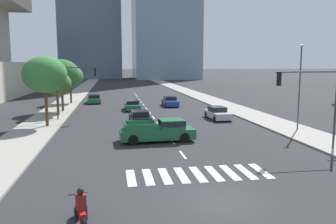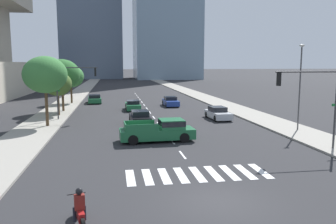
{
  "view_description": "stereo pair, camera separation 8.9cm",
  "coord_description": "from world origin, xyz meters",
  "px_view_note": "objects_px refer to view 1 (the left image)",
  "views": [
    {
      "loc": [
        -4.47,
        -13.47,
        5.88
      ],
      "look_at": [
        0.0,
        13.73,
        2.0
      ],
      "focal_mm": 36.4,
      "sensor_mm": 36.0,
      "label": 1
    },
    {
      "loc": [
        -4.38,
        -13.49,
        5.88
      ],
      "look_at": [
        0.0,
        13.73,
        2.0
      ],
      "focal_mm": 36.4,
      "sensor_mm": 36.0,
      "label": 2
    }
  ],
  "objects_px": {
    "traffic_signal_far": "(72,81)",
    "street_lamp_east": "(300,81)",
    "pickup_truck": "(161,131)",
    "sedan_black_1": "(140,118)",
    "street_tree_second": "(57,84)",
    "sedan_green_3": "(94,99)",
    "street_tree_third": "(61,74)",
    "traffic_signal_near": "(314,92)",
    "sedan_green_2": "(132,105)",
    "motorcycle_lead": "(81,211)",
    "sedan_silver_0": "(218,113)",
    "street_tree_nearest": "(45,75)",
    "street_tree_fourth": "(70,77)",
    "sedan_blue_4": "(170,102)"
  },
  "relations": [
    {
      "from": "sedan_green_2",
      "to": "street_tree_fourth",
      "type": "height_order",
      "value": "street_tree_fourth"
    },
    {
      "from": "street_tree_second",
      "to": "sedan_black_1",
      "type": "bearing_deg",
      "value": -36.03
    },
    {
      "from": "pickup_truck",
      "to": "sedan_black_1",
      "type": "bearing_deg",
      "value": 95.12
    },
    {
      "from": "pickup_truck",
      "to": "street_tree_second",
      "type": "bearing_deg",
      "value": 122.31
    },
    {
      "from": "traffic_signal_far",
      "to": "street_tree_third",
      "type": "relative_size",
      "value": 0.91
    },
    {
      "from": "traffic_signal_near",
      "to": "street_tree_nearest",
      "type": "distance_m",
      "value": 22.84
    },
    {
      "from": "motorcycle_lead",
      "to": "street_tree_fourth",
      "type": "height_order",
      "value": "street_tree_fourth"
    },
    {
      "from": "traffic_signal_far",
      "to": "sedan_silver_0",
      "type": "bearing_deg",
      "value": -6.21
    },
    {
      "from": "street_tree_second",
      "to": "street_tree_third",
      "type": "xyz_separation_m",
      "value": [
        -0.0,
        3.72,
        0.95
      ]
    },
    {
      "from": "pickup_truck",
      "to": "traffic_signal_far",
      "type": "distance_m",
      "value": 14.02
    },
    {
      "from": "sedan_silver_0",
      "to": "street_tree_fourth",
      "type": "height_order",
      "value": "street_tree_fourth"
    },
    {
      "from": "sedan_green_2",
      "to": "traffic_signal_far",
      "type": "height_order",
      "value": "traffic_signal_far"
    },
    {
      "from": "sedan_green_3",
      "to": "street_tree_nearest",
      "type": "height_order",
      "value": "street_tree_nearest"
    },
    {
      "from": "sedan_green_3",
      "to": "street_lamp_east",
      "type": "distance_m",
      "value": 31.82
    },
    {
      "from": "sedan_black_1",
      "to": "street_tree_nearest",
      "type": "xyz_separation_m",
      "value": [
        -8.72,
        -0.42,
        4.29
      ]
    },
    {
      "from": "sedan_silver_0",
      "to": "sedan_green_2",
      "type": "bearing_deg",
      "value": -137.68
    },
    {
      "from": "traffic_signal_far",
      "to": "street_lamp_east",
      "type": "distance_m",
      "value": 22.27
    },
    {
      "from": "sedan_silver_0",
      "to": "sedan_green_3",
      "type": "bearing_deg",
      "value": -144.11
    },
    {
      "from": "sedan_green_3",
      "to": "motorcycle_lead",
      "type": "bearing_deg",
      "value": 178.42
    },
    {
      "from": "sedan_blue_4",
      "to": "street_tree_nearest",
      "type": "bearing_deg",
      "value": -45.13
    },
    {
      "from": "sedan_silver_0",
      "to": "sedan_green_3",
      "type": "relative_size",
      "value": 0.99
    },
    {
      "from": "street_lamp_east",
      "to": "street_tree_fourth",
      "type": "relative_size",
      "value": 1.34
    },
    {
      "from": "pickup_truck",
      "to": "street_tree_second",
      "type": "height_order",
      "value": "street_tree_second"
    },
    {
      "from": "sedan_black_1",
      "to": "street_tree_third",
      "type": "distance_m",
      "value": 13.91
    },
    {
      "from": "sedan_green_2",
      "to": "traffic_signal_far",
      "type": "relative_size",
      "value": 0.77
    },
    {
      "from": "sedan_silver_0",
      "to": "street_tree_fourth",
      "type": "xyz_separation_m",
      "value": [
        -17.28,
        17.16,
        3.46
      ]
    },
    {
      "from": "street_tree_second",
      "to": "sedan_silver_0",
      "type": "bearing_deg",
      "value": -14.98
    },
    {
      "from": "traffic_signal_near",
      "to": "sedan_green_3",
      "type": "bearing_deg",
      "value": -63.41
    },
    {
      "from": "street_lamp_east",
      "to": "sedan_blue_4",
      "type": "bearing_deg",
      "value": 112.12
    },
    {
      "from": "sedan_silver_0",
      "to": "sedan_green_3",
      "type": "distance_m",
      "value": 22.56
    },
    {
      "from": "sedan_silver_0",
      "to": "street_lamp_east",
      "type": "bearing_deg",
      "value": 30.74
    },
    {
      "from": "motorcycle_lead",
      "to": "traffic_signal_near",
      "type": "xyz_separation_m",
      "value": [
        14.46,
        8.61,
        3.45
      ]
    },
    {
      "from": "sedan_green_3",
      "to": "traffic_signal_near",
      "type": "xyz_separation_m",
      "value": [
        16.01,
        -31.99,
        3.43
      ]
    },
    {
      "from": "street_tree_third",
      "to": "street_tree_fourth",
      "type": "xyz_separation_m",
      "value": [
        0.0,
        8.82,
        -0.58
      ]
    },
    {
      "from": "street_tree_second",
      "to": "street_lamp_east",
      "type": "bearing_deg",
      "value": -28.79
    },
    {
      "from": "motorcycle_lead",
      "to": "sedan_green_2",
      "type": "xyz_separation_m",
      "value": [
        3.75,
        31.65,
        0.01
      ]
    },
    {
      "from": "sedan_green_3",
      "to": "street_tree_second",
      "type": "xyz_separation_m",
      "value": [
        -3.32,
        -13.1,
        3.1
      ]
    },
    {
      "from": "street_tree_nearest",
      "to": "street_tree_fourth",
      "type": "distance_m",
      "value": 19.31
    },
    {
      "from": "street_tree_third",
      "to": "traffic_signal_near",
      "type": "bearing_deg",
      "value": -49.47
    },
    {
      "from": "street_tree_nearest",
      "to": "street_tree_second",
      "type": "relative_size",
      "value": 1.32
    },
    {
      "from": "street_tree_second",
      "to": "pickup_truck",
      "type": "bearing_deg",
      "value": -55.57
    },
    {
      "from": "sedan_green_2",
      "to": "traffic_signal_near",
      "type": "relative_size",
      "value": 0.79
    },
    {
      "from": "sedan_green_3",
      "to": "traffic_signal_far",
      "type": "height_order",
      "value": "traffic_signal_far"
    },
    {
      "from": "sedan_green_2",
      "to": "traffic_signal_near",
      "type": "height_order",
      "value": "traffic_signal_near"
    },
    {
      "from": "traffic_signal_near",
      "to": "street_lamp_east",
      "type": "bearing_deg",
      "value": -113.44
    },
    {
      "from": "motorcycle_lead",
      "to": "traffic_signal_near",
      "type": "distance_m",
      "value": 17.18
    },
    {
      "from": "traffic_signal_far",
      "to": "sedan_green_3",
      "type": "bearing_deg",
      "value": 85.19
    },
    {
      "from": "motorcycle_lead",
      "to": "street_tree_third",
      "type": "xyz_separation_m",
      "value": [
        -4.87,
        31.22,
        4.07
      ]
    },
    {
      "from": "traffic_signal_near",
      "to": "street_tree_nearest",
      "type": "xyz_separation_m",
      "value": [
        -19.33,
        12.13,
        0.88
      ]
    },
    {
      "from": "sedan_black_1",
      "to": "motorcycle_lead",
      "type": "bearing_deg",
      "value": 167.88
    }
  ]
}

